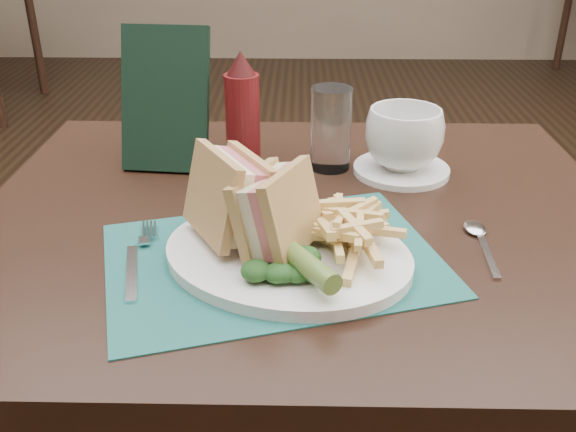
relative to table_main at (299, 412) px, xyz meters
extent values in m
plane|color=black|center=(0.00, 0.50, -0.38)|extent=(7.00, 7.00, 0.00)
plane|color=gray|center=(0.00, 4.00, -0.38)|extent=(6.00, 0.00, 6.00)
cube|color=#1C5B56|center=(-0.03, -0.13, 0.38)|extent=(0.46, 0.38, 0.00)
cylinder|color=#4E6D29|center=(0.00, -0.20, 0.41)|extent=(0.08, 0.12, 0.03)
cylinder|color=white|center=(0.16, 0.14, 0.38)|extent=(0.17, 0.17, 0.01)
imported|color=white|center=(0.16, 0.14, 0.43)|extent=(0.17, 0.17, 0.09)
cylinder|color=white|center=(0.05, 0.16, 0.44)|extent=(0.08, 0.08, 0.13)
cube|color=black|center=(-0.21, 0.16, 0.48)|extent=(0.14, 0.09, 0.22)
camera|label=1|loc=(0.00, -0.79, 0.78)|focal=40.00mm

